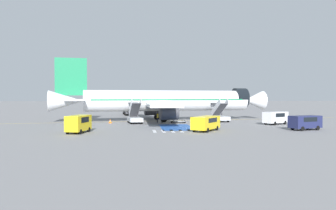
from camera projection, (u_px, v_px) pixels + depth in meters
ground_plane at (176, 120)px, 64.20m from camera, size 600.00×600.00×0.00m
apron_leadline_yellow at (168, 121)px, 63.34m from camera, size 74.97×12.03×0.01m
apron_stand_patch_blue at (176, 127)px, 49.82m from camera, size 4.82×10.62×0.01m
apron_walkway_bar_0 at (154, 131)px, 43.98m from camera, size 0.44×3.60×0.01m
apron_walkway_bar_1 at (163, 131)px, 44.09m from camera, size 0.44×3.60×0.01m
apron_walkway_bar_2 at (172, 131)px, 44.20m from camera, size 0.44×3.60×0.01m
apron_walkway_bar_3 at (181, 131)px, 44.31m from camera, size 0.44×3.60×0.01m
apron_walkway_bar_4 at (190, 131)px, 44.42m from camera, size 0.44×3.60×0.01m
apron_walkway_bar_5 at (198, 131)px, 44.52m from camera, size 0.44×3.60×0.01m
airliner at (165, 101)px, 63.08m from camera, size 42.32×34.76×11.62m
boarding_stairs_forward at (220, 116)px, 61.06m from camera, size 2.92×5.47×4.34m
boarding_stairs_aft at (135, 117)px, 57.16m from camera, size 2.92×5.47×4.46m
fuel_tanker at (129, 108)px, 83.88m from camera, size 3.61×10.29×3.55m
service_van_0 at (206, 122)px, 44.19m from camera, size 4.75×5.51×1.98m
service_van_1 at (275, 117)px, 54.67m from camera, size 4.91×4.03×2.12m
service_van_2 at (305, 121)px, 45.54m from camera, size 4.84×3.20×2.01m
service_van_3 at (78, 123)px, 41.82m from camera, size 2.81×4.59×2.25m
baggage_cart at (178, 121)px, 58.46m from camera, size 2.96×2.32×0.87m
ground_crew_0 at (158, 117)px, 58.32m from camera, size 0.28×0.46×1.84m
ground_crew_1 at (162, 117)px, 58.91m from camera, size 0.47×0.32×1.64m
traffic_cone_0 at (86, 122)px, 56.35m from camera, size 0.50×0.50×0.55m
traffic_cone_1 at (110, 121)px, 57.51m from camera, size 0.62×0.62×0.69m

